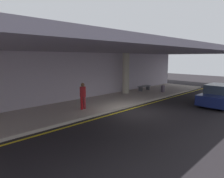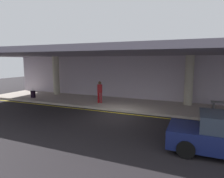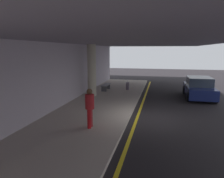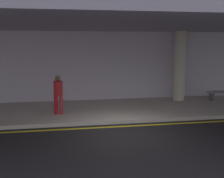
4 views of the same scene
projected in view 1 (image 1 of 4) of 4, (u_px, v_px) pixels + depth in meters
ground_plane at (136, 112)px, 12.55m from camera, size 60.00×60.00×0.00m
sidewalk at (103, 103)px, 14.70m from camera, size 26.00×4.20×0.15m
lane_stripe_yellow at (128, 110)px, 13.01m from camera, size 26.00×0.14×0.01m
support_column_left_mid at (126, 73)px, 18.09m from camera, size 0.62×0.62×3.65m
ceiling_overhang at (108, 50)px, 13.74m from camera, size 28.00×13.20×0.30m
terminal_back_wall at (84, 76)px, 15.99m from camera, size 26.00×0.30×3.80m
car_navy at (219, 95)px, 14.14m from camera, size 4.10×1.92×1.50m
traveler_with_luggage at (83, 94)px, 12.45m from camera, size 0.38×0.38×1.68m
suitcase_upright_primary at (163, 89)px, 18.88m from camera, size 0.36×0.22×0.90m
bench_metal at (144, 87)px, 19.62m from camera, size 1.60×0.50×0.48m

